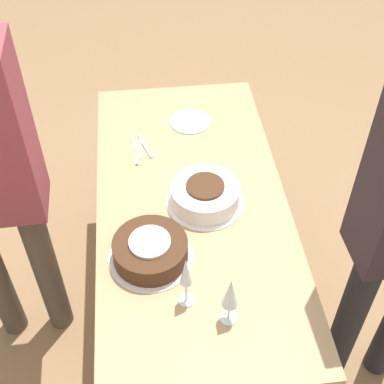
{
  "coord_description": "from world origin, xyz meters",
  "views": [
    {
      "loc": [
        1.47,
        -0.17,
        2.31
      ],
      "look_at": [
        0.0,
        0.0,
        0.81
      ],
      "focal_mm": 50.0,
      "sensor_mm": 36.0,
      "label": 1
    }
  ],
  "objects": [
    {
      "name": "dessert_plate_left",
      "position": [
        -0.51,
        0.05,
        0.76
      ],
      "size": [
        0.19,
        0.19,
        0.01
      ],
      "color": "silver",
      "rests_on": "dining_table"
    },
    {
      "name": "wine_glass_far",
      "position": [
        0.46,
        -0.07,
        0.91
      ],
      "size": [
        0.06,
        0.06,
        0.23
      ],
      "color": "silver",
      "rests_on": "dining_table"
    },
    {
      "name": "ground_plane",
      "position": [
        0.0,
        0.0,
        0.0
      ],
      "size": [
        12.0,
        12.0,
        0.0
      ],
      "primitive_type": "plane",
      "color": "#8E6B47"
    },
    {
      "name": "dining_table",
      "position": [
        0.0,
        0.0,
        0.63
      ],
      "size": [
        1.6,
        0.76,
        0.76
      ],
      "color": "tan",
      "rests_on": "ground_plane"
    },
    {
      "name": "fork_pile",
      "position": [
        -0.34,
        -0.19,
        0.76
      ],
      "size": [
        0.21,
        0.1,
        0.01
      ],
      "color": "silver",
      "rests_on": "dining_table"
    },
    {
      "name": "wine_glass_near",
      "position": [
        0.55,
        0.06,
        0.9
      ],
      "size": [
        0.06,
        0.06,
        0.21
      ],
      "color": "silver",
      "rests_on": "dining_table"
    },
    {
      "name": "cake_front_chocolate",
      "position": [
        0.27,
        -0.18,
        0.8
      ],
      "size": [
        0.31,
        0.31,
        0.1
      ],
      "color": "white",
      "rests_on": "dining_table"
    },
    {
      "name": "cake_center_white",
      "position": [
        0.01,
        0.05,
        0.8
      ],
      "size": [
        0.31,
        0.31,
        0.1
      ],
      "color": "white",
      "rests_on": "dining_table"
    }
  ]
}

